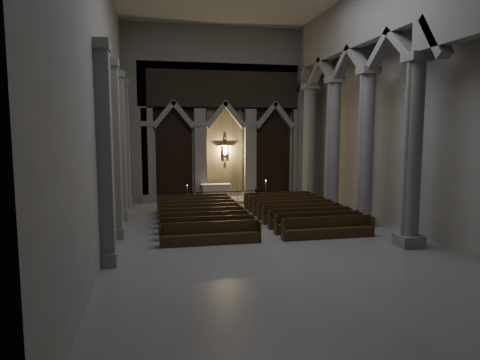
{
  "coord_description": "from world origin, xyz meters",
  "views": [
    {
      "loc": [
        -5.11,
        -18.42,
        4.92
      ],
      "look_at": [
        -0.69,
        3.0,
        2.36
      ],
      "focal_mm": 32.0,
      "sensor_mm": 36.0,
      "label": 1
    }
  ],
  "objects": [
    {
      "name": "altar_rail",
      "position": [
        -0.0,
        9.2,
        0.6
      ],
      "size": [
        4.63,
        0.09,
        0.91
      ],
      "color": "black",
      "rests_on": "ground"
    },
    {
      "name": "sanctuary_wall",
      "position": [
        0.0,
        11.54,
        6.62
      ],
      "size": [
        14.0,
        0.77,
        12.0
      ],
      "color": "gray",
      "rests_on": "ground"
    },
    {
      "name": "left_pilasters",
      "position": [
        -6.75,
        3.5,
        3.91
      ],
      "size": [
        0.6,
        13.0,
        8.03
      ],
      "color": "gray",
      "rests_on": "ground"
    },
    {
      "name": "room",
      "position": [
        0.0,
        0.0,
        7.6
      ],
      "size": [
        24.0,
        24.1,
        12.0
      ],
      "color": "gray",
      "rests_on": "ground"
    },
    {
      "name": "altar",
      "position": [
        -0.82,
        10.81,
        0.67
      ],
      "size": [
        2.04,
        0.82,
        1.04
      ],
      "color": "#BCB4A5",
      "rests_on": "sanctuary_step"
    },
    {
      "name": "candle_stand_left",
      "position": [
        -2.91,
        9.42,
        0.36
      ],
      "size": [
        0.22,
        0.22,
        1.33
      ],
      "color": "olive",
      "rests_on": "ground"
    },
    {
      "name": "pews",
      "position": [
        -0.0,
        3.5,
        0.32
      ],
      "size": [
        9.77,
        8.46,
        0.98
      ],
      "color": "black",
      "rests_on": "ground"
    },
    {
      "name": "candle_stand_right",
      "position": [
        2.31,
        9.05,
        0.44
      ],
      "size": [
        0.27,
        0.27,
        1.6
      ],
      "color": "olive",
      "rests_on": "ground"
    },
    {
      "name": "worshipper",
      "position": [
        1.29,
        7.4,
        0.63
      ],
      "size": [
        0.52,
        0.41,
        1.26
      ],
      "primitive_type": "imported",
      "rotation": [
        0.0,
        0.0,
        0.26
      ],
      "color": "black",
      "rests_on": "ground"
    },
    {
      "name": "right_arcade",
      "position": [
        5.5,
        1.33,
        7.83
      ],
      "size": [
        1.0,
        24.0,
        12.0
      ],
      "color": "gray",
      "rests_on": "ground"
    },
    {
      "name": "sanctuary_step",
      "position": [
        0.0,
        10.6,
        0.07
      ],
      "size": [
        8.5,
        2.6,
        0.15
      ],
      "primitive_type": "cube",
      "color": "gray",
      "rests_on": "ground"
    }
  ]
}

